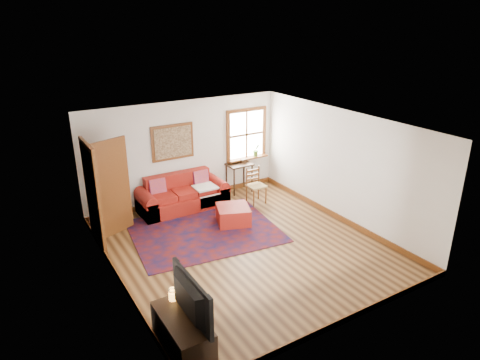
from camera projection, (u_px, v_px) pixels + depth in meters
ground at (244, 246)px, 8.57m from camera, size 5.50×5.50×0.00m
room_envelope at (244, 169)px, 7.99m from camera, size 5.04×5.54×2.52m
window at (248, 140)px, 11.12m from camera, size 1.18×0.20×1.38m
doorway at (104, 190)px, 8.55m from camera, size 0.89×1.08×2.14m
framed_artwork at (173, 142)px, 10.04m from camera, size 1.05×0.07×0.85m
persian_rug at (205, 231)px, 9.18m from camera, size 3.26×2.73×0.02m
red_leather_sofa at (183, 197)px, 10.21m from camera, size 2.10×0.87×0.82m
red_ottoman at (233, 215)px, 9.47m from camera, size 0.89×0.89×0.40m
side_table at (239, 168)px, 11.05m from camera, size 0.64×0.48×0.77m
ladder_back_chair at (255, 184)px, 10.47m from camera, size 0.42×0.40×0.88m
media_cabinet at (183, 336)px, 5.74m from camera, size 0.49×1.09×0.60m
television at (184, 300)px, 5.48m from camera, size 0.14×1.10×0.63m
candle_hurricane at (173, 295)px, 5.96m from camera, size 0.12×0.12×0.18m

